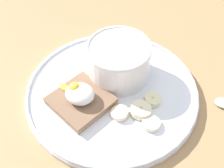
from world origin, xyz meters
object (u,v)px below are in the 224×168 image
at_px(oatmeal_bowl, 119,60).
at_px(banana_slice_front, 141,110).
at_px(banana_slice_back, 120,113).
at_px(banana_slice_right, 152,100).
at_px(toast_slice, 81,101).
at_px(poached_egg, 79,93).
at_px(banana_slice_left, 151,123).

bearing_deg(oatmeal_bowl, banana_slice_front, 137.77).
relative_size(banana_slice_back, banana_slice_right, 0.92).
relative_size(toast_slice, poached_egg, 1.52).
relative_size(toast_slice, banana_slice_front, 2.36).
distance_m(banana_slice_front, banana_slice_right, 0.03).
xyz_separation_m(toast_slice, banana_slice_front, (-0.10, -0.03, -0.00)).
height_order(toast_slice, banana_slice_front, same).
bearing_deg(toast_slice, oatmeal_bowl, -107.60).
height_order(oatmeal_bowl, banana_slice_left, oatmeal_bowl).
xyz_separation_m(poached_egg, banana_slice_right, (-0.11, -0.06, -0.02)).
height_order(banana_slice_back, banana_slice_right, banana_slice_right).
distance_m(poached_egg, banana_slice_left, 0.13).
height_order(banana_slice_front, banana_slice_left, banana_slice_front).
xyz_separation_m(oatmeal_bowl, banana_slice_front, (-0.07, 0.06, -0.03)).
bearing_deg(banana_slice_right, poached_egg, 26.79).
bearing_deg(banana_slice_right, toast_slice, 27.40).
bearing_deg(banana_slice_back, poached_egg, 5.53).
xyz_separation_m(oatmeal_bowl, poached_egg, (0.03, 0.09, -0.01)).
bearing_deg(banana_slice_left, oatmeal_bowl, -40.06).
bearing_deg(oatmeal_bowl, banana_slice_right, 156.69).
relative_size(banana_slice_front, banana_slice_left, 1.15).
bearing_deg(banana_slice_left, banana_slice_front, -32.99).
relative_size(oatmeal_bowl, banana_slice_left, 2.70).
height_order(banana_slice_front, banana_slice_right, banana_slice_front).
distance_m(banana_slice_back, banana_slice_right, 0.06).
relative_size(oatmeal_bowl, poached_egg, 1.51).
bearing_deg(banana_slice_back, banana_slice_left, -176.28).
relative_size(poached_egg, banana_slice_right, 1.82).
relative_size(toast_slice, banana_slice_right, 2.77).
bearing_deg(oatmeal_bowl, toast_slice, 72.40).
bearing_deg(oatmeal_bowl, banana_slice_left, 139.94).
distance_m(oatmeal_bowl, banana_slice_left, 0.13).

